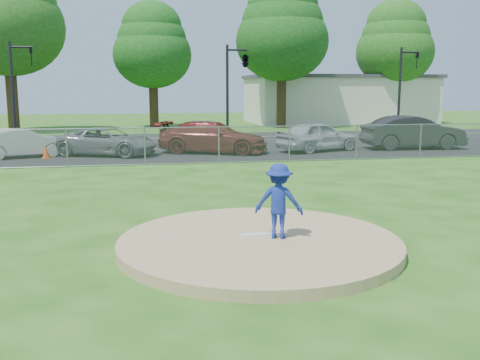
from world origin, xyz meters
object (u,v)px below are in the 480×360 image
(traffic_signal_left, at_px, (17,83))
(parked_car_pearl, at_px, (318,136))
(parked_car_darkred, at_px, (213,137))
(parked_car_charcoal, at_px, (413,132))
(commercial_building, at_px, (337,99))
(tree_center, at_px, (152,45))
(pitcher, at_px, (279,201))
(traffic_signal_center, at_px, (243,62))
(tree_left, at_px, (6,13))
(tree_far_right, at_px, (395,42))
(parked_car_white, at_px, (23,143))
(traffic_cone, at_px, (46,151))
(traffic_signal_right, at_px, (403,84))
(parked_car_gray, at_px, (107,141))
(tree_right, at_px, (282,29))

(traffic_signal_left, bearing_deg, parked_car_pearl, -23.26)
(parked_car_darkred, distance_m, parked_car_charcoal, 10.32)
(commercial_building, bearing_deg, parked_car_darkred, -123.43)
(tree_center, bearing_deg, pitcher, -87.69)
(traffic_signal_center, bearing_deg, tree_left, 148.98)
(tree_left, xyz_separation_m, tree_far_right, (31.00, 4.00, -1.18))
(tree_far_right, distance_m, traffic_signal_center, 20.78)
(parked_car_darkred, bearing_deg, parked_car_white, 112.36)
(tree_center, xyz_separation_m, tree_far_right, (21.00, 1.00, 0.59))
(traffic_cone, bearing_deg, traffic_signal_right, 18.94)
(commercial_building, xyz_separation_m, traffic_cone, (-22.29, -23.04, -1.85))
(parked_car_charcoal, bearing_deg, tree_far_right, -20.14)
(parked_car_darkred, relative_size, parked_car_pearl, 1.22)
(tree_center, xyz_separation_m, parked_car_charcoal, (12.56, -18.43, -5.62))
(parked_car_gray, bearing_deg, traffic_signal_right, -47.92)
(traffic_cone, bearing_deg, parked_car_pearl, 2.29)
(traffic_signal_center, relative_size, parked_car_gray, 1.22)
(tree_left, bearing_deg, parked_car_pearl, -41.70)
(traffic_signal_center, relative_size, traffic_signal_right, 1.00)
(commercial_building, xyz_separation_m, tree_left, (-27.00, -7.00, 6.08))
(tree_far_right, bearing_deg, tree_left, -172.65)
(tree_far_right, distance_m, parked_car_darkred, 27.67)
(parked_car_darkred, xyz_separation_m, parked_car_pearl, (5.19, -0.19, -0.03))
(tree_left, distance_m, traffic_signal_right, 27.23)
(traffic_signal_left, distance_m, parked_car_darkred, 12.14)
(traffic_signal_left, height_order, pitcher, traffic_signal_left)
(tree_left, bearing_deg, traffic_signal_right, -19.63)
(tree_center, xyz_separation_m, parked_car_darkred, (2.25, -18.35, -5.70))
(pitcher, bearing_deg, tree_right, -83.53)
(parked_car_white, xyz_separation_m, parked_car_pearl, (13.75, -0.09, 0.09))
(tree_right, xyz_separation_m, parked_car_darkred, (-7.75, -16.35, -6.88))
(parked_car_gray, bearing_deg, tree_center, 14.11)
(parked_car_darkred, bearing_deg, pitcher, -161.44)
(commercial_building, height_order, parked_car_darkred, commercial_building)
(commercial_building, distance_m, tree_left, 28.55)
(tree_right, bearing_deg, tree_left, -177.14)
(traffic_cone, relative_size, parked_car_gray, 0.13)
(traffic_signal_center, distance_m, parked_car_gray, 10.74)
(parked_car_darkred, bearing_deg, parked_car_pearl, -70.29)
(parked_car_pearl, bearing_deg, commercial_building, -44.80)
(pitcher, height_order, parked_car_white, pitcher)
(tree_center, xyz_separation_m, traffic_cone, (-5.29, -19.04, -6.16))
(tree_far_right, height_order, parked_car_pearl, tree_far_right)
(pitcher, height_order, parked_car_pearl, pitcher)
(commercial_building, distance_m, tree_right, 10.73)
(traffic_signal_left, bearing_deg, tree_center, 57.10)
(traffic_signal_left, height_order, parked_car_gray, traffic_signal_left)
(commercial_building, xyz_separation_m, pitcher, (-15.63, -38.01, -1.24))
(tree_right, relative_size, tree_far_right, 1.08)
(traffic_signal_center, xyz_separation_m, traffic_cone, (-10.26, -7.04, -4.30))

